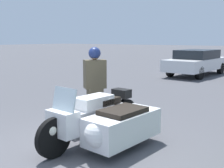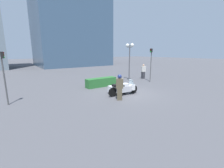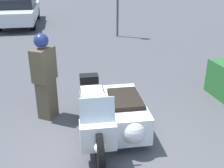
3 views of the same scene
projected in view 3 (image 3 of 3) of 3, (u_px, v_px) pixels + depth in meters
ground_plane at (113, 159)px, 4.72m from camera, size 160.00×160.00×0.00m
police_motorcycle at (112, 115)px, 5.14m from camera, size 2.62×1.41×1.17m
officer_rider at (45, 75)px, 5.65m from camera, size 0.57×0.53×1.80m
parked_car_background at (18, 10)px, 14.49m from camera, size 4.89×2.23×1.39m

